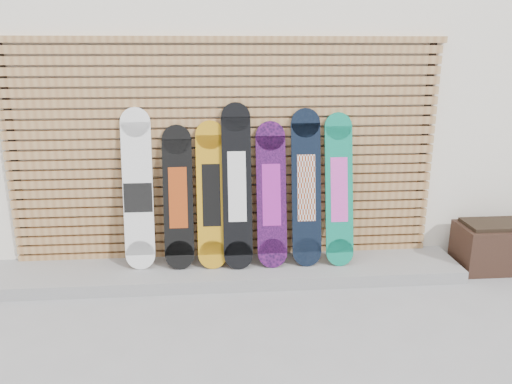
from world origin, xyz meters
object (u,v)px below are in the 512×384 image
Objects in this scene: snowboard_5 at (306,188)px; snowboard_6 at (339,190)px; snowboard_4 at (271,195)px; snowboard_2 at (211,195)px; planter_box at (512,245)px; snowboard_0 at (138,191)px; snowboard_1 at (178,198)px; snowboard_3 at (237,187)px.

snowboard_5 reaches higher than snowboard_6.
snowboard_6 reaches higher than snowboard_4.
planter_box is at bearing -2.25° from snowboard_2.
planter_box is at bearing -2.95° from snowboard_5.
snowboard_0 is at bearing 178.50° from snowboard_4.
snowboard_5 is (1.24, -0.01, 0.07)m from snowboard_1.
snowboard_3 is at bearing -179.20° from snowboard_4.
snowboard_5 is (0.34, 0.00, 0.06)m from snowboard_4.
snowboard_0 is 1.28m from snowboard_4.
snowboard_2 is (0.32, -0.00, 0.02)m from snowboard_1.
snowboard_2 is at bearing 177.75° from planter_box.
snowboard_0 is (-3.75, 0.14, 0.63)m from planter_box.
snowboard_2 is 0.26m from snowboard_3.
snowboard_1 is at bearing 179.36° from snowboard_5.
snowboard_1 is 0.97× the size of snowboard_2.
snowboard_4 is at bearing -1.50° from snowboard_0.
snowboard_2 is 0.89× the size of snowboard_3.
planter_box is 3.42m from snowboard_1.
snowboard_5 is at bearing -1.08° from snowboard_0.
snowboard_2 is at bearing 179.14° from snowboard_6.
snowboard_0 is 1.95m from snowboard_6.
snowboard_0 reaches higher than snowboard_2.
snowboard_3 is (0.95, -0.04, 0.03)m from snowboard_0.
snowboard_5 is at bearing -0.61° from snowboard_2.
snowboard_0 is at bearing 177.86° from planter_box.
snowboard_1 is 0.58m from snowboard_3.
snowboard_2 reaches higher than planter_box.
planter_box is at bearing -2.09° from snowboard_3.
snowboard_0 is at bearing 178.84° from snowboard_6.
snowboard_6 is (-1.80, 0.10, 0.61)m from planter_box.
snowboard_4 is 0.92× the size of snowboard_5.
snowboard_4 is 0.67m from snowboard_6.
snowboard_1 reaches higher than planter_box.
snowboard_6 is (1.25, -0.02, 0.03)m from snowboard_2.
snowboard_2 is 0.93× the size of snowboard_5.
snowboard_4 is at bearing -179.50° from snowboard_5.
snowboard_2 reaches higher than snowboard_1.
snowboard_6 reaches higher than snowboard_1.
snowboard_1 is 1.25m from snowboard_5.
snowboard_2 is 1.25m from snowboard_6.
planter_box is 0.80× the size of snowboard_4.
snowboard_4 is (0.90, -0.02, 0.01)m from snowboard_1.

